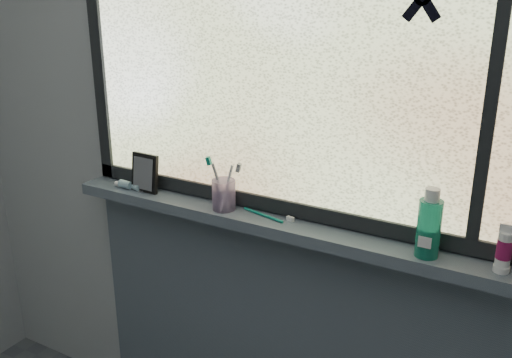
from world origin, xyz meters
The scene contains 13 objects.
wall_back centered at (0.00, 1.30, 1.25)m, with size 3.00×0.01×2.50m, color #9EA3A8.
windowsill centered at (0.00, 1.23, 1.00)m, with size 1.62×0.14×0.04m, color #495461.
sill_apron centered at (0.00, 1.29, 0.49)m, with size 1.62×0.02×0.98m, color #495461.
window_pane centered at (0.00, 1.28, 1.53)m, with size 1.50×0.01×1.00m, color silver.
frame_bottom centered at (0.00, 1.28, 1.05)m, with size 1.60×0.03×0.05m, color black.
frame_left centered at (-0.78, 1.28, 1.53)m, with size 0.05×0.03×1.10m, color black.
frame_mullion centered at (0.60, 1.28, 1.53)m, with size 0.04×0.03×1.00m, color black.
vanity_mirror centered at (-0.54, 1.22, 1.09)m, with size 0.11×0.06×0.14m, color black.
toothpaste_tube centered at (-0.61, 1.21, 1.03)m, with size 0.17×0.04×0.03m, color white, non-canonical shape.
toothbrush_cup centered at (-0.20, 1.22, 1.07)m, with size 0.08×0.08×0.11m, color #D1ADE5.
toothbrush_lying centered at (-0.05, 1.23, 1.03)m, with size 0.21×0.02×0.01m, color #0D7C68, non-canonical shape.
mouthwash_bottle centered at (0.49, 1.21, 1.12)m, with size 0.07×0.07×0.17m, color #1E9C7C.
cream_tube centered at (0.69, 1.22, 1.09)m, with size 0.04×0.04×0.10m, color silver.
Camera 1 is at (0.79, -0.29, 1.77)m, focal length 40.00 mm.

